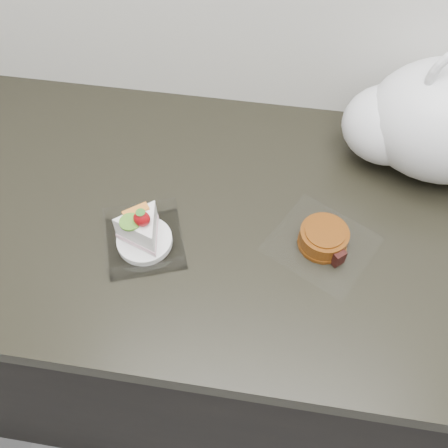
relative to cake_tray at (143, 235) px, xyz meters
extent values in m
cube|color=black|center=(0.24, 0.09, -0.50)|extent=(2.00, 0.60, 0.86)
cube|color=black|center=(0.24, 0.09, -0.05)|extent=(2.04, 0.64, 0.04)
cube|color=white|center=(0.00, 0.00, -0.03)|extent=(0.17, 0.17, 0.00)
cylinder|color=white|center=(0.00, 0.00, -0.02)|extent=(0.10, 0.10, 0.01)
ellipsoid|color=#AE0B13|center=(0.01, -0.01, 0.06)|extent=(0.03, 0.02, 0.03)
cone|color=#2D7223|center=(0.01, -0.01, 0.07)|extent=(0.02, 0.02, 0.01)
cylinder|color=#55A12E|center=(-0.01, -0.01, 0.05)|extent=(0.04, 0.04, 0.00)
cube|color=orange|center=(-0.01, 0.02, 0.05)|extent=(0.04, 0.04, 0.00)
cube|color=white|center=(0.31, 0.05, -0.03)|extent=(0.22, 0.22, 0.00)
cylinder|color=brown|center=(0.31, 0.05, -0.01)|extent=(0.11, 0.11, 0.04)
cylinder|color=brown|center=(0.31, 0.05, -0.02)|extent=(0.11, 0.11, 0.01)
cylinder|color=brown|center=(0.31, 0.05, 0.01)|extent=(0.09, 0.09, 0.00)
cube|color=black|center=(0.33, 0.02, -0.01)|extent=(0.03, 0.03, 0.03)
ellipsoid|color=white|center=(0.41, 0.27, 0.06)|extent=(0.20, 0.19, 0.15)
camera|label=1|loc=(0.21, -0.45, 0.71)|focal=40.00mm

